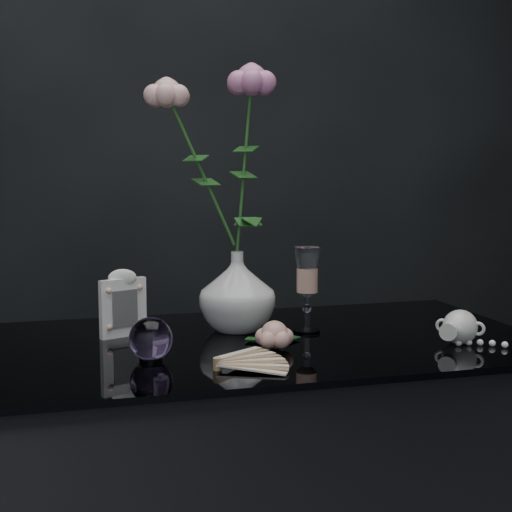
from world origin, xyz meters
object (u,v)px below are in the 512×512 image
object	(u,v)px
paperweight	(151,339)
loose_rose	(274,335)
wine_glass	(307,290)
pearl_jar	(460,325)
vase	(237,291)
picture_frame	(123,303)

from	to	relation	value
paperweight	loose_rose	size ratio (longest dim) A/B	0.49
wine_glass	pearl_jar	distance (m)	0.30
wine_glass	paperweight	world-z (taller)	wine_glass
vase	loose_rose	distance (m)	0.18
paperweight	pearl_jar	bearing A→B (deg)	-3.05
wine_glass	picture_frame	bearing A→B (deg)	170.36
picture_frame	loose_rose	bearing A→B (deg)	-56.12
picture_frame	paperweight	distance (m)	0.19
wine_glass	paperweight	xyz separation A→B (m)	(-0.33, -0.13, -0.05)
vase	loose_rose	bearing A→B (deg)	-80.35
loose_rose	wine_glass	bearing A→B (deg)	44.92
vase	paperweight	xyz separation A→B (m)	(-0.20, -0.18, -0.04)
picture_frame	pearl_jar	bearing A→B (deg)	-41.85
paperweight	pearl_jar	xyz separation A→B (m)	(0.58, -0.03, -0.00)
wine_glass	picture_frame	distance (m)	0.36
picture_frame	loose_rose	distance (m)	0.31
vase	paperweight	size ratio (longest dim) A/B	2.14
pearl_jar	wine_glass	bearing A→B (deg)	-171.83
picture_frame	vase	bearing A→B (deg)	-23.91
vase	pearl_jar	bearing A→B (deg)	-29.32
picture_frame	pearl_jar	size ratio (longest dim) A/B	0.57
paperweight	pearl_jar	distance (m)	0.58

